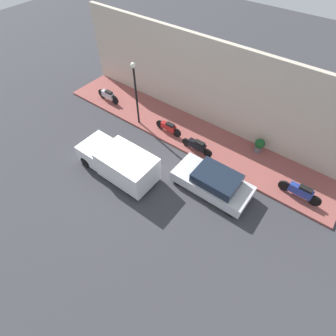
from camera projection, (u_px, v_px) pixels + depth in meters
ground_plane at (140, 177)px, 14.32m from camera, size 60.00×60.00×0.00m
sidewalk at (187, 132)px, 16.66m from camera, size 3.11×18.50×0.13m
building_facade at (206, 84)px, 15.59m from camera, size 0.30×18.50×5.34m
parked_car at (213, 182)px, 13.32m from camera, size 1.82×4.03×1.28m
delivery_van at (118, 161)px, 13.94m from camera, size 1.89×4.55×1.65m
motorcycle_blue at (301, 191)px, 12.96m from camera, size 0.30×2.14×0.86m
scooter_silver at (108, 95)px, 18.44m from camera, size 0.30×1.92×0.82m
motorcycle_red at (169, 127)px, 16.24m from camera, size 0.30×1.87×0.74m
motorcycle_black at (197, 146)px, 15.15m from camera, size 0.30×2.03×0.79m
streetlamp at (135, 86)px, 15.20m from camera, size 0.31×0.31×4.09m
potted_plant at (259, 145)px, 15.11m from camera, size 0.57×0.57×0.87m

